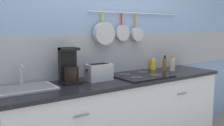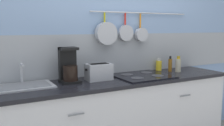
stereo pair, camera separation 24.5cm
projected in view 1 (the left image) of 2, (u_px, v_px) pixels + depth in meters
wall_back at (105, 41)px, 2.76m from camera, size 7.20×0.16×2.60m
cabinet_base at (122, 122)px, 2.61m from camera, size 2.41×0.54×0.86m
countertop at (122, 80)px, 2.55m from camera, size 2.45×0.57×0.03m
sink_basin at (25, 87)px, 2.11m from camera, size 0.49×0.33×0.20m
coffee_maker at (69, 69)px, 2.32m from camera, size 0.18×0.18×0.33m
toaster at (99, 72)px, 2.45m from camera, size 0.27×0.15×0.17m
cooktop at (140, 75)px, 2.69m from camera, size 0.57×0.51×0.01m
bottle_hot_sauce at (153, 64)px, 3.08m from camera, size 0.07×0.07×0.14m
bottle_dish_soap at (165, 64)px, 3.02m from camera, size 0.04×0.04×0.18m
bottle_vinegar at (172, 64)px, 3.00m from camera, size 0.07×0.07×0.19m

